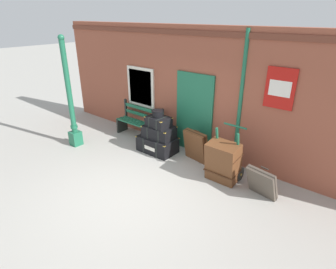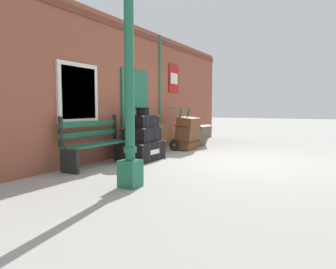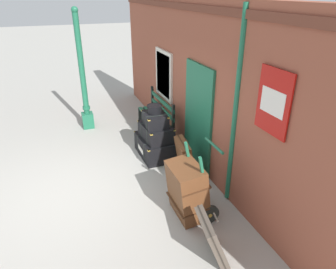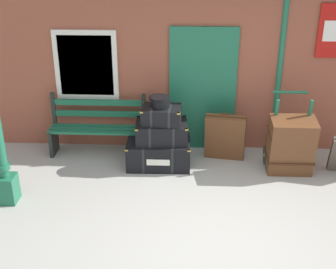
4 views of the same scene
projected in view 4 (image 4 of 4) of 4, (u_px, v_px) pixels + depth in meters
The scene contains 10 objects.
ground_plane at pixel (215, 232), 5.92m from camera, with size 60.00×60.00×0.00m, color #A3A099.
brick_facade at pixel (211, 55), 7.60m from camera, with size 10.40×0.35×3.20m.
platform_bench at pixel (98, 128), 7.77m from camera, with size 1.60×0.43×1.01m.
steamer_trunk_base at pixel (159, 153), 7.46m from camera, with size 1.02×0.67×0.43m.
steamer_trunk_middle at pixel (162, 132), 7.32m from camera, with size 0.84×0.60×0.33m.
steamer_trunk_top at pixel (162, 115), 7.18m from camera, with size 0.63×0.48×0.27m.
round_hatbox at pixel (160, 101), 7.09m from camera, with size 0.32×0.30×0.17m.
porters_trolley at pixel (287, 151), 7.38m from camera, with size 0.71×0.60×1.20m.
large_brown_trunk at pixel (291, 145), 7.14m from camera, with size 0.70×0.54×0.93m.
suitcase_oxblood at pixel (225, 137), 7.56m from camera, with size 0.68×0.39×0.81m.
Camera 4 is at (-0.38, -4.87, 3.62)m, focal length 49.73 mm.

